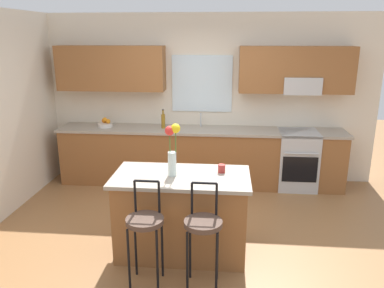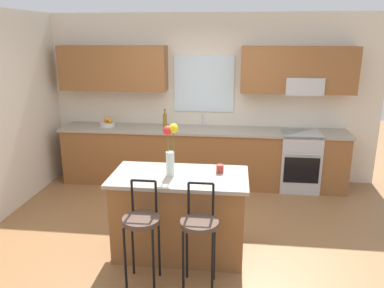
% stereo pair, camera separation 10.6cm
% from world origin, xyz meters
% --- Properties ---
extents(ground_plane, '(14.00, 14.00, 0.00)m').
position_xyz_m(ground_plane, '(0.00, 0.00, 0.00)').
color(ground_plane, olive).
extents(back_wall_assembly, '(5.60, 0.50, 2.70)m').
position_xyz_m(back_wall_assembly, '(0.03, 1.98, 1.51)').
color(back_wall_assembly, beige).
rests_on(back_wall_assembly, ground).
extents(counter_run, '(4.56, 0.64, 0.92)m').
position_xyz_m(counter_run, '(-0.00, 1.70, 0.47)').
color(counter_run, brown).
rests_on(counter_run, ground).
extents(sink_faucet, '(0.02, 0.13, 0.23)m').
position_xyz_m(sink_faucet, '(-0.01, 1.84, 1.06)').
color(sink_faucet, '#B7BABC').
rests_on(sink_faucet, counter_run).
extents(oven_range, '(0.60, 0.64, 0.92)m').
position_xyz_m(oven_range, '(1.53, 1.68, 0.46)').
color(oven_range, '#B7BABC').
rests_on(oven_range, ground).
extents(kitchen_island, '(1.47, 0.78, 0.92)m').
position_xyz_m(kitchen_island, '(-0.06, -0.38, 0.46)').
color(kitchen_island, brown).
rests_on(kitchen_island, ground).
extents(bar_stool_near, '(0.36, 0.36, 1.04)m').
position_xyz_m(bar_stool_near, '(-0.33, -0.98, 0.64)').
color(bar_stool_near, black).
rests_on(bar_stool_near, ground).
extents(bar_stool_middle, '(0.36, 0.36, 1.04)m').
position_xyz_m(bar_stool_middle, '(0.22, -0.98, 0.64)').
color(bar_stool_middle, black).
rests_on(bar_stool_middle, ground).
extents(flower_vase, '(0.16, 0.11, 0.57)m').
position_xyz_m(flower_vase, '(-0.15, -0.39, 1.23)').
color(flower_vase, silver).
rests_on(flower_vase, kitchen_island).
extents(mug_ceramic, '(0.08, 0.08, 0.09)m').
position_xyz_m(mug_ceramic, '(0.37, -0.26, 0.97)').
color(mug_ceramic, '#A52D28').
rests_on(mug_ceramic, kitchen_island).
extents(fruit_bowl_oranges, '(0.24, 0.24, 0.16)m').
position_xyz_m(fruit_bowl_oranges, '(-1.55, 1.71, 0.97)').
color(fruit_bowl_oranges, silver).
rests_on(fruit_bowl_oranges, counter_run).
extents(bottle_olive_oil, '(0.06, 0.06, 0.31)m').
position_xyz_m(bottle_olive_oil, '(-0.60, 1.70, 1.04)').
color(bottle_olive_oil, olive).
rests_on(bottle_olive_oil, counter_run).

